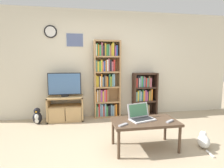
# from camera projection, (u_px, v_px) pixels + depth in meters

# --- Properties ---
(ground_plane) EXTENTS (18.00, 18.00, 0.00)m
(ground_plane) POSITION_uv_depth(u_px,v_px,m) (124.00, 158.00, 2.50)
(ground_plane) COLOR tan
(wall_back) EXTENTS (6.79, 0.09, 2.60)m
(wall_back) POSITION_uv_depth(u_px,v_px,m) (104.00, 64.00, 4.36)
(wall_back) COLOR beige
(wall_back) RESTS_ON ground_plane
(tv_stand) EXTENTS (0.80, 0.41, 0.57)m
(tv_stand) POSITION_uv_depth(u_px,v_px,m) (66.00, 108.00, 4.06)
(tv_stand) COLOR tan
(tv_stand) RESTS_ON ground_plane
(television) EXTENTS (0.74, 0.18, 0.55)m
(television) POSITION_uv_depth(u_px,v_px,m) (65.00, 84.00, 4.01)
(television) COLOR black
(television) RESTS_ON tv_stand
(bookshelf_tall) EXTENTS (0.64, 0.24, 1.87)m
(bookshelf_tall) POSITION_uv_depth(u_px,v_px,m) (106.00, 80.00, 4.26)
(bookshelf_tall) COLOR tan
(bookshelf_tall) RESTS_ON ground_plane
(bookshelf_short) EXTENTS (0.61, 0.27, 1.09)m
(bookshelf_short) POSITION_uv_depth(u_px,v_px,m) (143.00, 95.00, 4.46)
(bookshelf_short) COLOR #3D281E
(bookshelf_short) RESTS_ON ground_plane
(coffee_table) EXTENTS (1.01, 0.54, 0.45)m
(coffee_table) POSITION_uv_depth(u_px,v_px,m) (145.00, 124.00, 2.72)
(coffee_table) COLOR #4C3828
(coffee_table) RESTS_ON ground_plane
(laptop) EXTENTS (0.44, 0.36, 0.24)m
(laptop) POSITION_uv_depth(u_px,v_px,m) (141.00, 115.00, 2.77)
(laptop) COLOR silver
(laptop) RESTS_ON coffee_table
(remote_near_laptop) EXTENTS (0.16, 0.13, 0.02)m
(remote_near_laptop) POSITION_uv_depth(u_px,v_px,m) (123.00, 125.00, 2.50)
(remote_near_laptop) COLOR #99999E
(remote_near_laptop) RESTS_ON coffee_table
(remote_far_from_laptop) EXTENTS (0.16, 0.12, 0.02)m
(remote_far_from_laptop) POSITION_uv_depth(u_px,v_px,m) (170.00, 121.00, 2.66)
(remote_far_from_laptop) COLOR #99999E
(remote_far_from_laptop) RESTS_ON coffee_table
(cat) EXTENTS (0.30, 0.50, 0.25)m
(cat) POSITION_uv_depth(u_px,v_px,m) (204.00, 141.00, 2.81)
(cat) COLOR white
(cat) RESTS_ON ground_plane
(penguin_figurine) EXTENTS (0.20, 0.18, 0.36)m
(penguin_figurine) POSITION_uv_depth(u_px,v_px,m) (37.00, 117.00, 3.84)
(penguin_figurine) COLOR black
(penguin_figurine) RESTS_ON ground_plane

